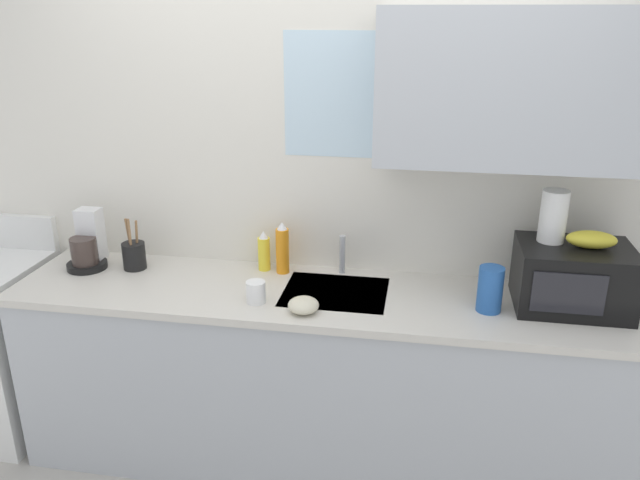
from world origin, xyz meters
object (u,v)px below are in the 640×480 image
Objects in this scene: coffee_maker at (88,246)px; dish_soap_bottle_yellow at (264,252)px; small_bowl at (303,305)px; mug_white at (256,292)px; utensil_crock at (134,255)px; paper_towel_roll at (553,216)px; banana_bunch at (592,239)px; dish_soap_bottle_orange at (282,249)px; microwave at (573,277)px; cereal_canister at (490,289)px.

dish_soap_bottle_yellow is (0.85, 0.11, -0.01)m from coffee_maker.
mug_white is at bearing 164.74° from small_bowl.
coffee_maker is 0.86m from dish_soap_bottle_yellow.
coffee_maker is 0.23m from utensil_crock.
paper_towel_roll is 1.92m from utensil_crock.
dish_soap_bottle_orange is (-1.33, 0.15, -0.19)m from banana_bunch.
banana_bunch is at bearing -1.47° from coffee_maker.
paper_towel_roll reaches higher than dish_soap_bottle_yellow.
mug_white is 0.37× the size of utensil_crock.
dish_soap_bottle_orange is at bearing 175.31° from paper_towel_roll.
microwave is 2.23m from coffee_maker.
microwave is 2.09× the size of paper_towel_roll.
dish_soap_bottle_yellow is 0.36m from mug_white.
dish_soap_bottle_yellow reaches higher than small_bowl.
dish_soap_bottle_yellow is 1.07m from cereal_canister.
small_bowl is at bearing -65.60° from dish_soap_bottle_orange.
cereal_canister is 1.67m from utensil_crock.
paper_towel_roll reaches higher than coffee_maker.
banana_bunch reaches higher than utensil_crock.
small_bowl is at bearing -19.58° from utensil_crock.
utensil_crock is (-0.72, -0.08, -0.05)m from dish_soap_bottle_orange.
dish_soap_bottle_orange is 1.30× the size of cereal_canister.
microwave is at bearing 16.17° from cereal_canister.
banana_bunch is at bearing 12.28° from small_bowl.
microwave reaches higher than mug_white.
microwave is at bearing 8.14° from mug_white.
mug_white is 0.73m from utensil_crock.
dish_soap_bottle_yellow is 2.07× the size of mug_white.
paper_towel_roll is 0.79× the size of coffee_maker.
banana_bunch reaches higher than dish_soap_bottle_orange.
paper_towel_roll reaches higher than cereal_canister.
mug_white is at bearing -81.09° from dish_soap_bottle_yellow.
microwave reaches higher than dish_soap_bottle_orange.
coffee_maker reaches higher than mug_white.
dish_soap_bottle_orange reaches higher than mug_white.
paper_towel_roll reaches higher than banana_bunch.
coffee_maker is (-2.23, 0.06, -0.03)m from microwave.
microwave is 2.30× the size of banana_bunch.
banana_bunch is 2.06m from utensil_crock.
utensil_crock is at bearing 174.15° from cereal_canister.
cereal_canister is at bearing -4.79° from coffee_maker.
dish_soap_bottle_orange reaches higher than cereal_canister.
banana_bunch is at bearing 7.90° from mug_white.
microwave is at bearing -6.62° from dish_soap_bottle_orange.
dish_soap_bottle_orange is at bearing 5.32° from coffee_maker.
dish_soap_bottle_orange is (0.95, 0.09, 0.01)m from coffee_maker.
dish_soap_bottle_orange is 0.44m from small_bowl.
mug_white is at bearing -168.86° from paper_towel_roll.
cereal_canister is 0.98m from mug_white.
paper_towel_roll reaches higher than microwave.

